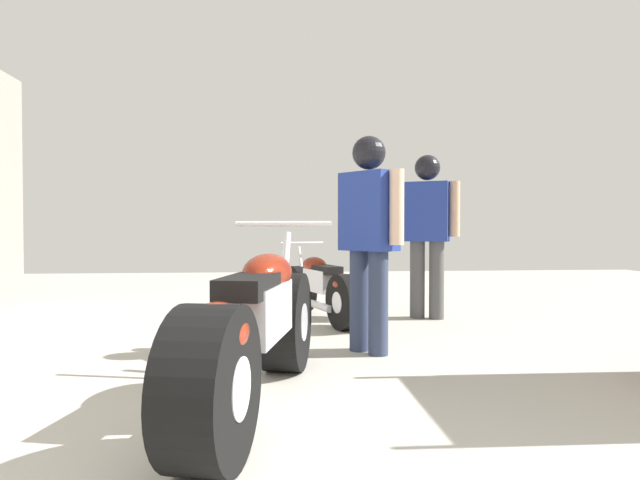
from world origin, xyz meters
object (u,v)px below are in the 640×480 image
Objects in this scene: mechanic_in_blue at (369,223)px; mechanic_with_helmet at (427,221)px; motorcycle_black_naked at (322,289)px; motorcycle_maroon_cruiser at (256,332)px.

mechanic_with_helmet is (0.90, 1.50, 0.04)m from mechanic_in_blue.
mechanic_with_helmet is at bearing 59.07° from mechanic_in_blue.
mechanic_with_helmet is (1.13, 0.04, 0.71)m from motorcycle_black_naked.
motorcycle_maroon_cruiser reaches higher than motorcycle_black_naked.
motorcycle_black_naked is (0.59, 2.69, -0.08)m from motorcycle_maroon_cruiser.
mechanic_in_blue is at bearing -81.08° from motorcycle_black_naked.
motorcycle_maroon_cruiser is 1.27× the size of motorcycle_black_naked.
mechanic_in_blue is at bearing -120.93° from mechanic_with_helmet.
mechanic_with_helmet is at bearing 57.73° from motorcycle_maroon_cruiser.
mechanic_in_blue is 0.96× the size of mechanic_with_helmet.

